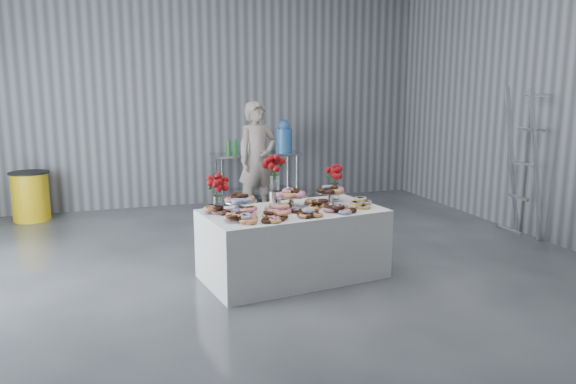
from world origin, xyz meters
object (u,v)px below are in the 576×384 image
display_table (293,244)px  trash_barrel (31,196)px  water_jug (284,137)px  prep_table (256,169)px  person (257,159)px  stepladder (523,164)px

display_table → trash_barrel: (-2.99, 3.68, 0.00)m
water_jug → trash_barrel: bearing=180.0°
display_table → prep_table: bearing=80.9°
water_jug → person: (-0.70, -0.79, -0.25)m
prep_table → trash_barrel: size_ratio=2.00×
person → stepladder: stepladder is taller
person → trash_barrel: person is taller
stepladder → water_jug: bearing=126.4°
display_table → person: (0.39, 2.89, 0.53)m
water_jug → prep_table: bearing=180.0°
display_table → trash_barrel: trash_barrel is taller
trash_barrel → stepladder: size_ratio=0.37×
trash_barrel → stepladder: stepladder is taller
trash_barrel → stepladder: 7.19m
prep_table → trash_barrel: prep_table is taller
trash_barrel → stepladder: (6.42, -3.17, 0.65)m
display_table → person: 2.96m
prep_table → water_jug: 0.73m
water_jug → stepladder: stepladder is taller
display_table → water_jug: water_jug is taller
prep_table → person: 0.86m
water_jug → stepladder: 3.94m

